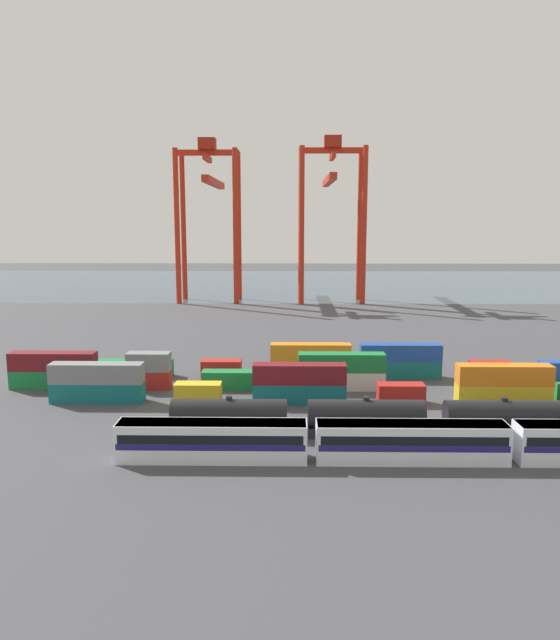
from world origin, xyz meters
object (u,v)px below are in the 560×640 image
(shipping_container_3, at_px, (299,393))
(shipping_container_14, at_px, (245,380))
(freight_tank_row, at_px, (434,418))
(gantry_crane_west, at_px, (210,202))
(shipping_container_10, at_px, (54,379))
(passenger_train, at_px, (411,440))
(gantry_crane_central, at_px, (331,201))
(shipping_container_18, at_px, (221,369))
(shipping_container_0, at_px, (98,392))
(shipping_container_2, at_px, (198,393))
(shipping_container_15, at_px, (341,380))

(shipping_container_3, xyz_separation_m, shipping_container_14, (-7.56, 6.43, 0.00))
(freight_tank_row, bearing_deg, gantry_crane_west, 109.04)
(shipping_container_10, distance_m, gantry_crane_west, 100.09)
(passenger_train, bearing_deg, gantry_crane_central, 90.02)
(shipping_container_14, xyz_separation_m, shipping_container_18, (-4.08, 6.43, 0.00))
(shipping_container_18, bearing_deg, shipping_container_0, -139.04)
(shipping_container_10, relative_size, shipping_container_14, 1.00)
(gantry_crane_central, bearing_deg, shipping_container_10, -115.48)
(shipping_container_2, relative_size, gantry_crane_west, 0.13)
(shipping_container_18, bearing_deg, shipping_container_2, -97.07)
(shipping_container_3, height_order, gantry_crane_west, gantry_crane_west)
(shipping_container_0, xyz_separation_m, shipping_container_3, (26.46, 0.00, 0.00))
(freight_tank_row, bearing_deg, shipping_container_14, 140.47)
(passenger_train, height_order, shipping_container_3, passenger_train)
(shipping_container_0, height_order, shipping_container_18, same)
(shipping_container_0, height_order, gantry_crane_west, gantry_crane_west)
(shipping_container_18, bearing_deg, gantry_crane_central, 75.89)
(shipping_container_2, xyz_separation_m, shipping_container_15, (19.26, 6.43, 0.00))
(freight_tank_row, relative_size, gantry_crane_west, 1.25)
(shipping_container_14, bearing_deg, shipping_container_3, -40.41)
(freight_tank_row, height_order, shipping_container_14, freight_tank_row)
(freight_tank_row, bearing_deg, shipping_container_3, 140.94)
(passenger_train, bearing_deg, shipping_container_3, 119.59)
(freight_tank_row, relative_size, shipping_container_2, 9.62)
(shipping_container_14, distance_m, gantry_crane_west, 101.04)
(shipping_container_0, relative_size, gantry_crane_central, 0.26)
(shipping_container_3, height_order, shipping_container_18, same)
(shipping_container_15, bearing_deg, shipping_container_3, -133.13)
(passenger_train, relative_size, shipping_container_18, 9.64)
(shipping_container_0, height_order, gantry_crane_central, gantry_crane_central)
(passenger_train, relative_size, shipping_container_2, 9.64)
(shipping_container_18, distance_m, gantry_crane_west, 94.32)
(shipping_container_3, distance_m, shipping_container_18, 17.35)
(shipping_container_2, distance_m, shipping_container_14, 8.58)
(freight_tank_row, distance_m, shipping_container_3, 18.94)
(gantry_crane_central, bearing_deg, shipping_container_3, -96.01)
(shipping_container_14, height_order, shipping_container_15, same)
(shipping_container_15, bearing_deg, freight_tank_row, -64.73)
(shipping_container_0, height_order, shipping_container_10, same)
(gantry_crane_west, bearing_deg, passenger_train, -73.70)
(gantry_crane_central, bearing_deg, shipping_container_18, -104.11)
(passenger_train, bearing_deg, freight_tank_row, 60.63)
(shipping_container_10, relative_size, gantry_crane_central, 0.26)
(freight_tank_row, distance_m, shipping_container_0, 42.86)
(passenger_train, xyz_separation_m, gantry_crane_west, (-35.42, 121.11, 26.56))
(shipping_container_15, bearing_deg, shipping_container_2, -161.52)
(shipping_container_2, bearing_deg, gantry_crane_central, 76.76)
(shipping_container_0, distance_m, shipping_container_10, 10.48)
(shipping_container_3, height_order, shipping_container_14, same)
(passenger_train, bearing_deg, shipping_container_14, 125.82)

